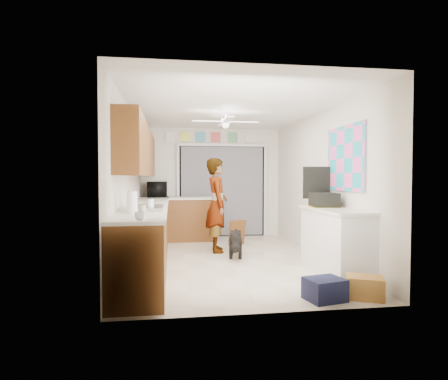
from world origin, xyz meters
name	(u,v)px	position (x,y,z in m)	size (l,w,h in m)	color
floor	(227,259)	(0.00, 0.00, 0.00)	(5.00, 5.00, 0.00)	beige
ceiling	(227,109)	(0.00, 0.00, 2.50)	(5.00, 5.00, 0.00)	white
wall_back	(211,183)	(0.00, 2.50, 1.25)	(3.20, 3.20, 0.00)	white
wall_front	(265,190)	(0.00, -2.50, 1.25)	(3.20, 3.20, 0.00)	white
wall_left	(129,185)	(-1.60, 0.00, 1.25)	(5.00, 5.00, 0.00)	white
wall_right	(319,185)	(1.60, 0.00, 1.25)	(5.00, 5.00, 0.00)	white
left_base_cabinets	(148,234)	(-1.30, 0.00, 0.45)	(0.60, 4.80, 0.90)	brown
left_countertop	(149,205)	(-1.29, 0.00, 0.92)	(0.62, 4.80, 0.04)	white
upper_cabinets	(140,152)	(-1.44, 0.20, 1.80)	(0.32, 4.00, 0.80)	brown
sink_basin	(144,208)	(-1.29, -1.00, 0.95)	(0.50, 0.76, 0.06)	silver
faucet	(130,202)	(-1.48, -1.00, 1.05)	(0.03, 0.03, 0.22)	silver
peninsula_base	(191,220)	(-0.50, 2.00, 0.45)	(1.00, 0.60, 0.90)	brown
peninsula_top	(191,198)	(-0.50, 2.00, 0.92)	(1.04, 0.64, 0.04)	white
back_opening_recess	(222,191)	(0.25, 2.47, 1.05)	(2.00, 0.06, 2.10)	black
curtain_panel	(222,191)	(0.25, 2.43, 1.05)	(1.90, 0.03, 2.05)	gray
door_trim_left	(178,191)	(-0.77, 2.44, 1.05)	(0.06, 0.04, 2.10)	white
door_trim_right	(265,191)	(1.27, 2.44, 1.05)	(0.06, 0.04, 2.10)	white
door_trim_head	(222,145)	(0.25, 2.44, 2.12)	(2.10, 0.04, 0.06)	white
header_frame_0	(185,137)	(-0.60, 2.47, 2.30)	(0.22, 0.02, 0.22)	#E5F250
header_frame_1	(201,137)	(-0.25, 2.47, 2.30)	(0.22, 0.02, 0.22)	#479DBF
header_frame_2	(216,137)	(0.10, 2.47, 2.30)	(0.22, 0.02, 0.22)	#D95351
header_frame_3	(233,137)	(0.50, 2.47, 2.30)	(0.22, 0.02, 0.22)	#62AC74
header_frame_4	(250,138)	(0.90, 2.47, 2.30)	(0.22, 0.02, 0.22)	silver
route66_sign	(170,136)	(-0.95, 2.47, 2.30)	(0.22, 0.02, 0.26)	silver
right_counter_base	(335,243)	(1.35, -1.20, 0.45)	(0.50, 1.40, 0.90)	white
right_counter_top	(335,210)	(1.34, -1.20, 0.92)	(0.54, 1.44, 0.04)	white
abstract_painting	(345,158)	(1.58, -1.00, 1.65)	(0.03, 1.15, 0.95)	#FF5DB5
ceiling_fan	(226,122)	(0.00, 0.20, 2.32)	(1.14, 1.14, 0.24)	white
microwave	(157,189)	(-1.23, 2.25, 1.11)	(0.61, 0.41, 0.34)	black
soap_bottle	(133,200)	(-1.42, -1.18, 1.08)	(0.11, 0.11, 0.28)	silver
cup	(140,216)	(-1.25, -2.24, 0.98)	(0.11, 0.11, 0.08)	white
jar_a	(150,204)	(-1.21, -0.98, 1.01)	(0.10, 0.10, 0.14)	silver
jar_b	(142,211)	(-1.24, -2.00, 1.01)	(0.09, 0.09, 0.14)	silver
paper_towel_roll	(132,203)	(-1.39, -1.56, 1.07)	(0.12, 0.12, 0.27)	white
suitcase	(324,200)	(1.32, -0.86, 1.04)	(0.36, 0.48, 0.20)	black
suitcase_rim	(324,207)	(1.32, -0.86, 0.93)	(0.44, 0.58, 0.02)	yellow
suitcase_lid	(316,183)	(1.32, -0.57, 1.29)	(0.42, 0.03, 0.50)	black
cardboard_box	(365,287)	(1.25, -2.20, 0.13)	(0.40, 0.30, 0.25)	gold
navy_crate	(325,289)	(0.77, -2.20, 0.12)	(0.40, 0.34, 0.25)	#161A37
cabinet_door_panel	(237,232)	(0.40, 1.28, 0.26)	(0.34, 0.03, 0.52)	brown
man	(217,205)	(-0.09, 0.69, 0.86)	(0.63, 0.41, 1.73)	white
dog	(236,243)	(0.17, 0.16, 0.25)	(0.27, 0.63, 0.49)	black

